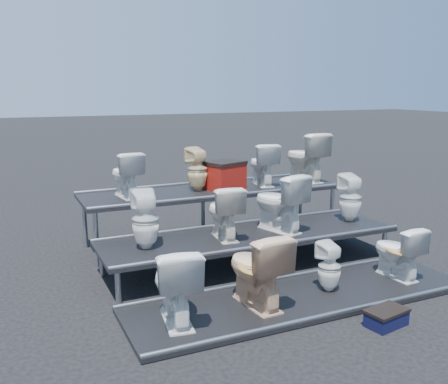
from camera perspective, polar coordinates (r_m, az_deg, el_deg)
name	(u,v)px	position (r m, az deg, el deg)	size (l,w,h in m)	color
ground	(250,265)	(7.13, 3.05, -8.37)	(80.00, 80.00, 0.00)	black
tier_front	(301,298)	(6.08, 8.83, -11.87)	(4.20, 1.20, 0.06)	black
tier_mid	(251,250)	(7.05, 3.07, -6.62)	(4.20, 1.20, 0.46)	black
tier_back	(214,215)	(8.13, -1.16, -2.64)	(4.20, 1.20, 0.86)	black
toilet_0	(175,284)	(5.27, -5.60, -10.37)	(0.46, 0.81, 0.83)	silver
toilet_1	(256,269)	(5.62, 3.73, -8.73)	(0.48, 0.84, 0.86)	#D7AC85
toilet_2	(329,267)	(6.17, 11.96, -8.34)	(0.27, 0.28, 0.60)	silver
toilet_3	(397,251)	(6.81, 19.21, -6.42)	(0.39, 0.68, 0.69)	silver
toilet_4	(145,220)	(6.35, -8.98, -3.13)	(0.34, 0.35, 0.75)	silver
toilet_5	(224,212)	(6.71, -0.01, -2.25)	(0.41, 0.72, 0.73)	silver
toilet_6	(279,202)	(7.09, 6.30, -1.15)	(0.47, 0.82, 0.83)	silver
toilet_7	(351,198)	(7.81, 14.26, -0.64)	(0.33, 0.34, 0.73)	silver
toilet_8	(126,174)	(7.53, -11.17, 1.99)	(0.38, 0.67, 0.69)	silver
toilet_9	(197,169)	(7.86, -3.07, 2.62)	(0.31, 0.32, 0.69)	beige
toilet_10	(262,164)	(8.35, 4.42, 3.21)	(0.39, 0.69, 0.71)	silver
toilet_11	(305,157)	(8.78, 9.27, 3.99)	(0.48, 0.84, 0.85)	silver
red_crate	(225,177)	(8.00, 0.07, 1.76)	(0.56, 0.45, 0.40)	maroon
step_stool	(386,319)	(5.67, 18.05, -13.62)	(0.43, 0.26, 0.15)	black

